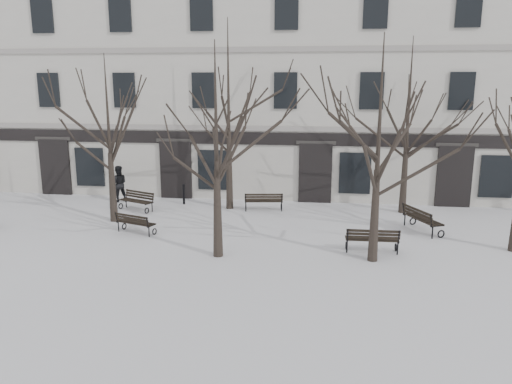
% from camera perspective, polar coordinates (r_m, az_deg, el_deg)
% --- Properties ---
extents(ground, '(100.00, 100.00, 0.00)m').
position_cam_1_polar(ground, '(17.59, -5.37, -6.89)').
color(ground, silver).
rests_on(ground, ground).
extents(building, '(40.40, 10.20, 11.40)m').
position_cam_1_polar(building, '(29.36, 0.18, 11.93)').
color(building, '#B8B3AA').
rests_on(building, ground).
extents(tree_1, '(4.98, 4.98, 7.12)m').
position_cam_1_polar(tree_1, '(16.28, -4.59, 7.61)').
color(tree_1, black).
rests_on(tree_1, ground).
extents(tree_2, '(5.11, 5.11, 7.30)m').
position_cam_1_polar(tree_2, '(16.24, 13.95, 7.66)').
color(tree_2, black).
rests_on(tree_2, ground).
extents(tree_4, '(4.86, 4.86, 6.94)m').
position_cam_1_polar(tree_4, '(21.46, -16.56, 8.03)').
color(tree_4, black).
rests_on(tree_4, ground).
extents(tree_5, '(5.99, 5.99, 8.56)m').
position_cam_1_polar(tree_5, '(22.72, -3.17, 11.30)').
color(tree_5, black).
rests_on(tree_5, ground).
extents(tree_6, '(5.40, 5.40, 7.72)m').
position_cam_1_polar(tree_6, '(22.96, 17.08, 9.48)').
color(tree_6, black).
rests_on(tree_6, ground).
extents(bench_1, '(1.70, 1.10, 0.82)m').
position_cam_1_polar(bench_1, '(20.07, -13.67, -3.41)').
color(bench_1, black).
rests_on(bench_1, ground).
extents(bench_2, '(1.83, 0.70, 0.91)m').
position_cam_1_polar(bench_2, '(17.81, 13.13, -5.25)').
color(bench_2, black).
rests_on(bench_2, ground).
extents(bench_3, '(1.81, 1.26, 0.87)m').
position_cam_1_polar(bench_3, '(23.65, -13.46, -0.91)').
color(bench_3, black).
rests_on(bench_3, ground).
extents(bench_4, '(1.80, 0.87, 0.87)m').
position_cam_1_polar(bench_4, '(22.87, 0.88, -1.01)').
color(bench_4, black).
rests_on(bench_4, ground).
extents(bench_5, '(1.43, 2.04, 0.98)m').
position_cam_1_polar(bench_5, '(20.77, 18.36, -2.90)').
color(bench_5, black).
rests_on(bench_5, ground).
extents(bollard_a, '(0.13, 0.13, 1.00)m').
position_cam_1_polar(bollard_a, '(24.34, -8.26, -0.16)').
color(bollard_a, black).
rests_on(bollard_a, ground).
extents(bollard_b, '(0.13, 0.13, 1.03)m').
position_cam_1_polar(bollard_b, '(24.28, 16.36, -0.53)').
color(bollard_b, black).
rests_on(bollard_b, ground).
extents(pedestrian_b, '(1.08, 0.98, 1.80)m').
position_cam_1_polar(pedestrian_b, '(25.66, -15.33, -1.05)').
color(pedestrian_b, black).
rests_on(pedestrian_b, ground).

